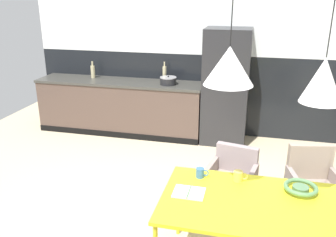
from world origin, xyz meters
TOP-DOWN VIEW (x-y plane):
  - ground_plane at (0.00, 0.00)m, footprint 7.93×7.93m
  - back_wall_splashback_dark at (0.00, 2.96)m, footprint 6.10×0.12m
  - back_wall_panel_upper at (0.00, 2.96)m, footprint 6.10×0.12m
  - kitchen_counter at (-1.49, 2.60)m, footprint 2.84×0.63m
  - refrigerator_column at (0.28, 2.60)m, footprint 0.70×0.60m
  - dining_table at (0.83, -0.34)m, footprint 1.61×0.91m
  - armchair_near_window at (0.56, 0.60)m, footprint 0.56×0.55m
  - armchair_head_of_table at (1.36, 0.61)m, footprint 0.57×0.56m
  - fruit_bowl at (1.14, -0.10)m, footprint 0.28×0.28m
  - open_book at (0.24, -0.33)m, footprint 0.26×0.21m
  - mug_tall_blue at (0.63, -0.03)m, footprint 0.13×0.08m
  - mug_glass_clear at (0.29, -0.04)m, footprint 0.12×0.07m
  - cooking_pot at (-0.64, 2.55)m, footprint 0.27×0.27m
  - bottle_vinegar_dark at (-2.02, 2.72)m, footprint 0.07×0.07m
  - bottle_wine_green at (-0.75, 2.75)m, footprint 0.06×0.06m
  - pendant_lamp_over_table_near at (0.51, -0.33)m, footprint 0.36×0.36m
  - pendant_lamp_over_table_far at (1.15, -0.29)m, footprint 0.29×0.29m

SIDE VIEW (x-z plane):
  - ground_plane at x=0.00m, z-range 0.00..0.00m
  - kitchen_counter at x=-1.49m, z-range 0.00..0.91m
  - armchair_near_window at x=0.56m, z-range 0.12..0.87m
  - armchair_head_of_table at x=1.36m, z-range 0.11..0.94m
  - back_wall_splashback_dark at x=0.00m, z-range 0.00..1.35m
  - dining_table at x=0.83m, z-range 0.32..1.06m
  - open_book at x=0.24m, z-range 0.73..0.75m
  - fruit_bowl at x=1.14m, z-range 0.74..0.81m
  - mug_glass_clear at x=0.29m, z-range 0.73..0.82m
  - mug_tall_blue at x=0.63m, z-range 0.73..0.83m
  - refrigerator_column at x=0.28m, z-range 0.00..1.81m
  - cooking_pot at x=-0.64m, z-range 0.90..1.04m
  - bottle_vinegar_dark at x=-2.02m, z-range 0.88..1.16m
  - bottle_wine_green at x=-0.75m, z-range 0.87..1.20m
  - pendant_lamp_over_table_far at x=1.15m, z-range 1.20..2.27m
  - pendant_lamp_over_table_near at x=0.51m, z-range 1.33..2.30m
  - back_wall_panel_upper at x=0.00m, z-range 1.35..2.69m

